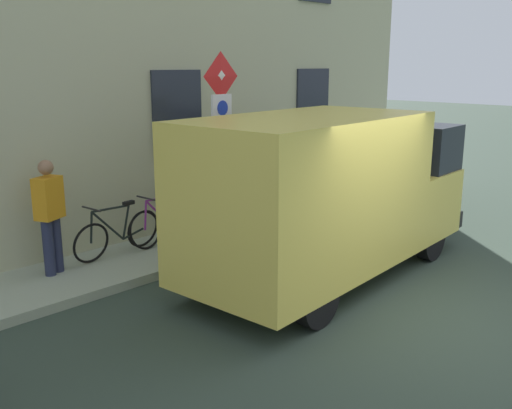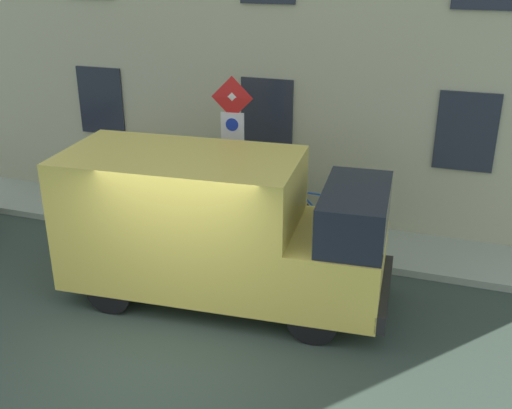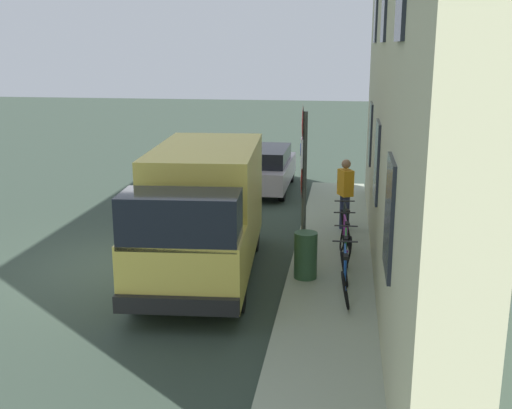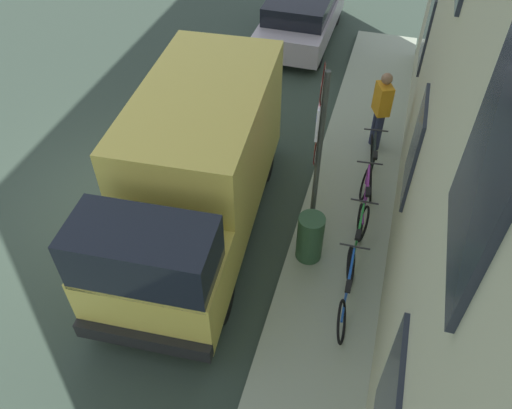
# 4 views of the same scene
# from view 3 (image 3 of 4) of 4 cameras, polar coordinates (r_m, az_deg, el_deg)

# --- Properties ---
(ground_plane) EXTENTS (80.00, 80.00, 0.00)m
(ground_plane) POSITION_cam_3_polar(r_m,az_deg,el_deg) (13.45, -11.77, -5.45)
(ground_plane) COLOR #314034
(sidewalk_slab) EXTENTS (1.65, 16.21, 0.14)m
(sidewalk_slab) POSITION_cam_3_polar(r_m,az_deg,el_deg) (12.66, 6.79, -6.18)
(sidewalk_slab) COLOR #9AA48B
(sidewalk_slab) RESTS_ON ground_plane
(building_facade) EXTENTS (0.75, 14.21, 7.32)m
(building_facade) POSITION_cam_3_polar(r_m,az_deg,el_deg) (11.93, 13.02, 10.01)
(building_facade) COLOR #B5B58E
(building_facade) RESTS_ON ground_plane
(sign_post_stacked) EXTENTS (0.16, 0.56, 3.13)m
(sign_post_stacked) POSITION_cam_3_polar(r_m,az_deg,el_deg) (12.32, 4.21, 3.45)
(sign_post_stacked) COLOR #474C47
(sign_post_stacked) RESTS_ON sidewalk_slab
(delivery_van) EXTENTS (2.37, 5.46, 2.50)m
(delivery_van) POSITION_cam_3_polar(r_m,az_deg,el_deg) (12.37, -4.86, -0.48)
(delivery_van) COLOR #E5CC52
(delivery_van) RESTS_ON ground_plane
(parked_hatchback) EXTENTS (1.78, 4.01, 1.38)m
(parked_hatchback) POSITION_cam_3_polar(r_m,az_deg,el_deg) (19.70, 0.55, 3.37)
(parked_hatchback) COLOR #BBADB5
(parked_hatchback) RESTS_ON ground_plane
(bicycle_blue) EXTENTS (0.46, 1.71, 0.89)m
(bicycle_blue) POSITION_cam_3_polar(r_m,az_deg,el_deg) (11.25, 8.05, -6.51)
(bicycle_blue) COLOR black
(bicycle_blue) RESTS_ON sidewalk_slab
(bicycle_green) EXTENTS (0.46, 1.71, 0.89)m
(bicycle_green) POSITION_cam_3_polar(r_m,az_deg,el_deg) (12.20, 8.10, -4.82)
(bicycle_green) COLOR black
(bicycle_green) RESTS_ON sidewalk_slab
(bicycle_purple) EXTENTS (0.46, 1.72, 0.89)m
(bicycle_purple) POSITION_cam_3_polar(r_m,az_deg,el_deg) (13.17, 8.13, -3.37)
(bicycle_purple) COLOR black
(bicycle_purple) RESTS_ON sidewalk_slab
(bicycle_black) EXTENTS (0.46, 1.71, 0.89)m
(bicycle_black) POSITION_cam_3_polar(r_m,az_deg,el_deg) (14.14, 8.16, -2.13)
(bicycle_black) COLOR black
(bicycle_black) RESTS_ON sidewalk_slab
(pedestrian) EXTENTS (0.40, 0.47, 1.72)m
(pedestrian) POSITION_cam_3_polar(r_m,az_deg,el_deg) (15.10, 8.10, 1.13)
(pedestrian) COLOR #262B47
(pedestrian) RESTS_ON sidewalk_slab
(litter_bin) EXTENTS (0.44, 0.44, 0.90)m
(litter_bin) POSITION_cam_3_polar(r_m,az_deg,el_deg) (12.03, 4.52, -4.61)
(litter_bin) COLOR #2D5133
(litter_bin) RESTS_ON sidewalk_slab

